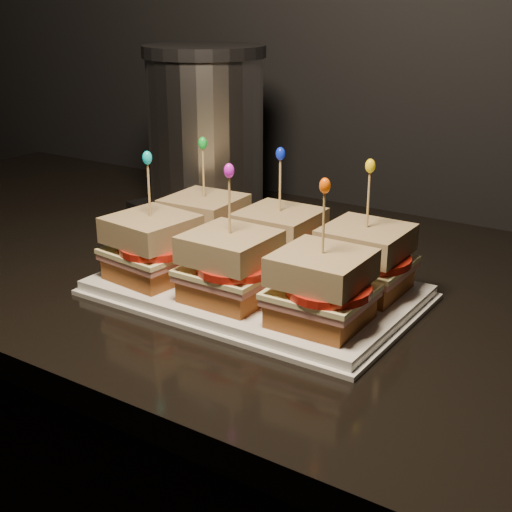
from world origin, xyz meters
The scene contains 49 objects.
granite_slab centered at (-0.16, 1.64, 0.85)m, with size 2.31×0.74×0.03m, color black.
platter centered at (-0.37, 1.55, 0.87)m, with size 0.39×0.24×0.02m, color white.
platter_rim centered at (-0.37, 1.55, 0.87)m, with size 0.40×0.25×0.01m, color white.
sandwich_0_bread_bot centered at (-0.50, 1.60, 0.90)m, with size 0.09×0.09×0.03m, color #592C10.
sandwich_0_ham centered at (-0.50, 1.60, 0.91)m, with size 0.10×0.10×0.01m, color #B3675C.
sandwich_0_cheese centered at (-0.50, 1.60, 0.92)m, with size 0.11×0.10×0.01m, color #F7EEA4.
sandwich_0_tomato centered at (-0.48, 1.60, 0.93)m, with size 0.09×0.09×0.01m, color #AE1B0F.
sandwich_0_bread_top centered at (-0.50, 1.60, 0.95)m, with size 0.10×0.10×0.03m, color #4F2A0A.
sandwich_0_pick centered at (-0.50, 1.60, 0.99)m, with size 0.00×0.00×0.09m, color tan.
sandwich_0_frill centered at (-0.50, 1.60, 1.04)m, with size 0.01×0.01×0.02m, color green.
sandwich_1_bread_bot centered at (-0.37, 1.60, 0.90)m, with size 0.09×0.09×0.03m, color #592C10.
sandwich_1_ham centered at (-0.37, 1.60, 0.91)m, with size 0.10×0.10×0.01m, color #B3675C.
sandwich_1_cheese centered at (-0.37, 1.60, 0.92)m, with size 0.11×0.10×0.01m, color #F7EEA4.
sandwich_1_tomato centered at (-0.36, 1.60, 0.93)m, with size 0.09×0.09×0.01m, color #AE1B0F.
sandwich_1_bread_top centered at (-0.37, 1.60, 0.95)m, with size 0.10×0.10×0.03m, color #4F2A0A.
sandwich_1_pick centered at (-0.37, 1.60, 0.99)m, with size 0.00×0.00×0.09m, color tan.
sandwich_1_frill centered at (-0.37, 1.60, 1.04)m, with size 0.01×0.01×0.02m, color #0B22D3.
sandwich_2_bread_bot centered at (-0.25, 1.60, 0.90)m, with size 0.09×0.09×0.03m, color #592C10.
sandwich_2_ham centered at (-0.25, 1.60, 0.91)m, with size 0.10×0.10×0.01m, color #B3675C.
sandwich_2_cheese centered at (-0.25, 1.60, 0.92)m, with size 0.11×0.10×0.01m, color #F7EEA4.
sandwich_2_tomato centered at (-0.24, 1.60, 0.93)m, with size 0.09×0.09×0.01m, color #AE1B0F.
sandwich_2_bread_top centered at (-0.25, 1.60, 0.95)m, with size 0.10×0.10×0.03m, color #4F2A0A.
sandwich_2_pick centered at (-0.25, 1.60, 0.99)m, with size 0.00×0.00×0.09m, color tan.
sandwich_2_frill centered at (-0.25, 1.60, 1.04)m, with size 0.01×0.01×0.02m, color yellow.
sandwich_3_bread_bot centered at (-0.50, 1.49, 0.90)m, with size 0.09×0.09×0.03m, color #592C10.
sandwich_3_ham centered at (-0.50, 1.49, 0.91)m, with size 0.10×0.10×0.01m, color #B3675C.
sandwich_3_cheese centered at (-0.50, 1.49, 0.92)m, with size 0.11×0.10×0.01m, color #F7EEA4.
sandwich_3_tomato centered at (-0.48, 1.49, 0.93)m, with size 0.09×0.09×0.01m, color #AE1B0F.
sandwich_3_bread_top centered at (-0.50, 1.49, 0.95)m, with size 0.10×0.10×0.03m, color #4F2A0A.
sandwich_3_pick centered at (-0.50, 1.49, 0.99)m, with size 0.00×0.00×0.09m, color tan.
sandwich_3_frill centered at (-0.50, 1.49, 1.04)m, with size 0.01×0.01×0.02m, color #0BC1C3.
sandwich_4_bread_bot centered at (-0.37, 1.49, 0.90)m, with size 0.09×0.09×0.03m, color #592C10.
sandwich_4_ham centered at (-0.37, 1.49, 0.91)m, with size 0.10×0.10×0.01m, color #B3675C.
sandwich_4_cheese centered at (-0.37, 1.49, 0.92)m, with size 0.11×0.10×0.01m, color #F7EEA4.
sandwich_4_tomato centered at (-0.36, 1.49, 0.93)m, with size 0.09×0.09×0.01m, color #AE1B0F.
sandwich_4_bread_top centered at (-0.37, 1.49, 0.95)m, with size 0.10×0.10×0.03m, color #4F2A0A.
sandwich_4_pick centered at (-0.37, 1.49, 0.99)m, with size 0.00×0.00×0.09m, color tan.
sandwich_4_frill centered at (-0.37, 1.49, 1.04)m, with size 0.01×0.01×0.02m, color #D619D5.
sandwich_5_bread_bot centered at (-0.25, 1.49, 0.90)m, with size 0.09×0.09×0.03m, color #592C10.
sandwich_5_ham centered at (-0.25, 1.49, 0.91)m, with size 0.10×0.10×0.01m, color #B3675C.
sandwich_5_cheese centered at (-0.25, 1.49, 0.92)m, with size 0.11×0.10×0.01m, color #F7EEA4.
sandwich_5_tomato centered at (-0.24, 1.49, 0.93)m, with size 0.09×0.09×0.01m, color #AE1B0F.
sandwich_5_bread_top centered at (-0.25, 1.49, 0.95)m, with size 0.10×0.10×0.03m, color #4F2A0A.
sandwich_5_pick centered at (-0.25, 1.49, 0.99)m, with size 0.00×0.00×0.09m, color tan.
sandwich_5_frill centered at (-0.25, 1.49, 1.04)m, with size 0.01×0.01×0.02m, color #FC5404.
appliance_base centered at (-0.62, 1.77, 0.88)m, with size 0.22×0.19×0.03m, color #262628.
appliance_body centered at (-0.62, 1.77, 1.01)m, with size 0.19×0.19×0.24m, color silver.
appliance_lid centered at (-0.62, 1.77, 1.14)m, with size 0.20×0.20×0.02m, color #262628.
appliance centered at (-0.62, 1.77, 1.01)m, with size 0.22×0.19×0.29m, color silver, non-canonical shape.
Camera 1 is at (0.09, 0.85, 1.22)m, focal length 50.00 mm.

